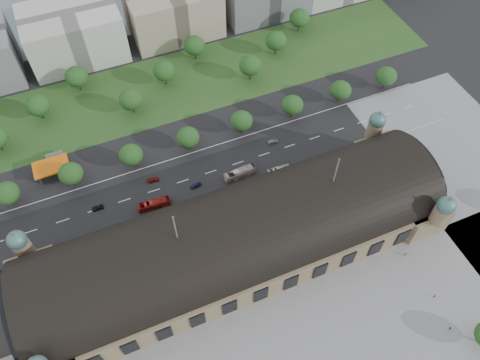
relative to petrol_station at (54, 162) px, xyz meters
name	(u,v)px	position (x,y,z in m)	size (l,w,h in m)	color
ground	(237,253)	(53.91, -65.28, -2.95)	(900.00, 900.00, 0.00)	black
station	(237,239)	(53.91, -65.28, 7.33)	(150.00, 48.40, 44.30)	#877653
plaza_south	(320,357)	(63.91, -109.28, -2.95)	(190.00, 48.00, 0.12)	gray
plaza_east	(468,166)	(156.91, -65.28, -2.95)	(56.00, 100.00, 0.12)	gray
road_slab	(154,191)	(33.91, -27.28, -2.95)	(260.00, 26.00, 0.10)	black
grass_belt	(130,97)	(38.91, 27.72, -2.95)	(300.00, 45.00, 0.10)	#254E1F
petrol_station	(54,162)	(0.00, 0.00, 0.00)	(14.00, 13.00, 5.05)	orange
office_3	(74,34)	(23.91, 67.72, 9.05)	(45.00, 32.00, 24.00)	silver
office_4	(173,10)	(73.91, 67.72, 9.05)	(45.00, 32.00, 24.00)	tan
tree_row_2	(7,193)	(-18.09, -12.28, 4.48)	(9.60, 9.60, 11.52)	#2D2116
tree_row_3	(71,173)	(5.91, -12.28, 4.48)	(9.60, 9.60, 11.52)	#2D2116
tree_row_4	(131,155)	(29.91, -12.28, 4.48)	(9.60, 9.60, 11.52)	#2D2116
tree_row_5	(188,137)	(53.91, -12.28, 4.48)	(9.60, 9.60, 11.52)	#2D2116
tree_row_6	(242,121)	(77.91, -12.28, 4.48)	(9.60, 9.60, 11.52)	#2D2116
tree_row_7	(292,105)	(101.91, -12.28, 4.48)	(9.60, 9.60, 11.52)	#2D2116
tree_row_8	(341,90)	(125.91, -12.28, 4.48)	(9.60, 9.60, 11.52)	#2D2116
tree_row_9	(386,76)	(149.91, -12.28, 4.48)	(9.60, 9.60, 11.52)	#2D2116
tree_belt_4	(38,105)	(-0.09, 29.72, 5.10)	(10.40, 10.40, 12.48)	#2D2116
tree_belt_5	(76,76)	(18.91, 41.72, 5.10)	(10.40, 10.40, 12.48)	#2D2116
tree_belt_6	(131,99)	(37.91, 17.72, 5.10)	(10.40, 10.40, 12.48)	#2D2116
tree_belt_7	(164,71)	(56.91, 29.72, 5.10)	(10.40, 10.40, 12.48)	#2D2116
tree_belt_8	(194,45)	(75.91, 41.72, 5.10)	(10.40, 10.40, 12.48)	#2D2116
tree_belt_9	(250,66)	(94.91, 17.72, 5.10)	(10.40, 10.40, 12.48)	#2D2116
tree_belt_10	(276,41)	(113.91, 29.72, 5.10)	(10.40, 10.40, 12.48)	#2D2116
tree_belt_11	(300,18)	(132.91, 41.72, 5.10)	(10.40, 10.40, 12.48)	#2D2116
traffic_car_2	(98,208)	(11.42, -26.99, -2.32)	(2.10, 4.56, 1.27)	black
traffic_car_3	(153,180)	(34.96, -22.46, -2.25)	(1.96, 4.83, 1.40)	maroon
traffic_car_4	(196,185)	(49.86, -31.71, -2.18)	(1.81, 4.49, 1.53)	#1A163F
traffic_car_5	(273,142)	(88.06, -22.85, -2.20)	(1.58, 4.54, 1.50)	#595A60
parked_car_0	(49,255)	(-9.07, -40.28, -2.23)	(1.53, 4.40, 1.45)	black
parked_car_1	(67,249)	(-2.52, -40.28, -2.17)	(2.57, 5.57, 1.55)	#983013
parked_car_2	(88,241)	(5.05, -40.28, -2.21)	(2.07, 5.10, 1.48)	#171E41
parked_car_3	(86,242)	(4.06, -40.28, -2.20)	(1.76, 4.38, 1.49)	#515558
parked_car_4	(114,233)	(14.76, -40.28, -2.29)	(1.39, 4.00, 1.32)	silver
parked_car_5	(115,239)	(14.42, -43.31, -2.19)	(2.53, 5.49, 1.53)	gray
parked_car_6	(104,236)	(10.74, -40.28, -2.14)	(2.27, 5.58, 1.62)	black
bus_west	(154,204)	(31.95, -34.64, -1.19)	(2.96, 12.66, 3.53)	#B0231C
bus_mid	(240,173)	(68.22, -33.58, -1.08)	(3.14, 13.40, 3.73)	beige
bus_east	(280,170)	(83.85, -38.28, -1.46)	(2.51, 10.73, 2.99)	beige
pedestrian_0	(406,255)	(109.23, -89.88, -2.04)	(0.89, 0.51, 1.82)	gray
pedestrian_1	(435,296)	(109.46, -106.77, -2.15)	(0.59, 0.38, 1.61)	gray
pedestrian_4	(450,329)	(107.08, -117.88, -2.17)	(1.00, 0.44, 1.56)	gray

